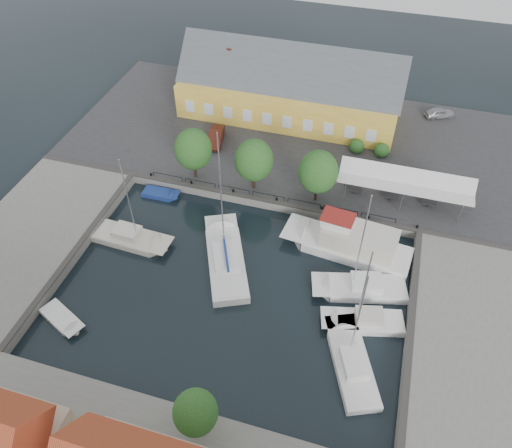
{
  "coord_description": "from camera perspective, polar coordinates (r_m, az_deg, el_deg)",
  "views": [
    {
      "loc": [
        10.37,
        -29.02,
        37.55
      ],
      "look_at": [
        0.0,
        6.0,
        1.5
      ],
      "focal_mm": 35.0,
      "sensor_mm": 36.0,
      "label": 1
    }
  ],
  "objects": [
    {
      "name": "quay_trees",
      "position": [
        53.88,
        -0.23,
        7.3
      ],
      "size": [
        18.2,
        4.2,
        6.3
      ],
      "color": "black",
      "rests_on": "north_quay"
    },
    {
      "name": "warehouse",
      "position": [
        67.51,
        3.4,
        15.16
      ],
      "size": [
        28.56,
        14.0,
        9.55
      ],
      "color": "gold",
      "rests_on": "north_quay"
    },
    {
      "name": "north_quay",
      "position": [
        64.7,
        4.34,
        9.55
      ],
      "size": [
        56.0,
        26.0,
        1.0
      ],
      "primitive_type": "cube",
      "color": "#2D2D30",
      "rests_on": "ground"
    },
    {
      "name": "car_silver",
      "position": [
        71.95,
        20.26,
        11.85
      ],
      "size": [
        4.17,
        3.05,
        1.32
      ],
      "primitive_type": "imported",
      "rotation": [
        0.0,
        0.0,
        2.01
      ],
      "color": "#A5A9AD",
      "rests_on": "north_quay"
    },
    {
      "name": "tent_canopy",
      "position": [
        55.27,
        16.71,
        4.66
      ],
      "size": [
        14.0,
        4.0,
        2.83
      ],
      "color": "silver",
      "rests_on": "north_quay"
    },
    {
      "name": "east_boat_a",
      "position": [
        48.33,
        11.95,
        -7.24
      ],
      "size": [
        9.27,
        5.05,
        12.54
      ],
      "color": "white",
      "rests_on": "ground"
    },
    {
      "name": "launch_nw",
      "position": [
        57.84,
        -10.86,
        3.31
      ],
      "size": [
        4.33,
        1.78,
        0.88
      ],
      "color": "navy",
      "rests_on": "ground"
    },
    {
      "name": "quay_edge_fittings",
      "position": [
        50.78,
        -0.38,
        -1.31
      ],
      "size": [
        56.0,
        24.72,
        0.4
      ],
      "color": "#383533",
      "rests_on": "north_quay"
    },
    {
      "name": "west_quay",
      "position": [
        56.13,
        -24.61,
        -1.75
      ],
      "size": [
        12.0,
        24.0,
        1.0
      ],
      "primitive_type": "cube",
      "color": "slate",
      "rests_on": "ground"
    },
    {
      "name": "west_boat_b",
      "position": [
        53.1,
        -14.07,
        -1.7
      ],
      "size": [
        8.46,
        3.24,
        11.34
      ],
      "color": "beige",
      "rests_on": "ground"
    },
    {
      "name": "east_quay",
      "position": [
        47.31,
        24.08,
        -12.81
      ],
      "size": [
        12.0,
        24.0,
        1.0
      ],
      "primitive_type": "cube",
      "color": "slate",
      "rests_on": "ground"
    },
    {
      "name": "east_boat_c",
      "position": [
        43.61,
        10.88,
        -15.52
      ],
      "size": [
        5.98,
        9.17,
        11.31
      ],
      "color": "white",
      "rests_on": "ground"
    },
    {
      "name": "ground",
      "position": [
        48.58,
        -2.02,
        -6.04
      ],
      "size": [
        140.0,
        140.0,
        0.0
      ],
      "primitive_type": "plane",
      "color": "black",
      "rests_on": "ground"
    },
    {
      "name": "launch_sw",
      "position": [
        48.66,
        -21.27,
        -10.15
      ],
      "size": [
        5.0,
        3.53,
        0.98
      ],
      "color": "white",
      "rests_on": "ground"
    },
    {
      "name": "east_boat_b",
      "position": [
        46.1,
        12.26,
        -10.93
      ],
      "size": [
        7.66,
        4.06,
        10.22
      ],
      "color": "white",
      "rests_on": "ground"
    },
    {
      "name": "trawler",
      "position": [
        50.9,
        10.86,
        -2.29
      ],
      "size": [
        13.51,
        5.37,
        5.0
      ],
      "color": "white",
      "rests_on": "ground"
    },
    {
      "name": "car_red",
      "position": [
        63.03,
        -4.61,
        9.89
      ],
      "size": [
        2.53,
        4.95,
        1.56
      ],
      "primitive_type": "imported",
      "rotation": [
        0.0,
        0.0,
        0.2
      ],
      "color": "#531D12",
      "rests_on": "north_quay"
    },
    {
      "name": "center_sailboat",
      "position": [
        49.5,
        -3.45,
        -4.18
      ],
      "size": [
        7.77,
        11.62,
        15.27
      ],
      "color": "white",
      "rests_on": "ground"
    }
  ]
}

